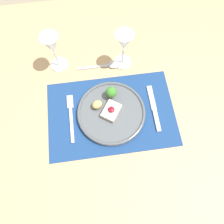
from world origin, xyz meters
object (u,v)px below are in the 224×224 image
object	(u,v)px
fork	(71,115)
dinner_plate	(112,112)
spoon	(108,65)
wine_glass_near	(124,44)
knife	(155,111)
wine_glass_far	(52,46)

from	to	relation	value
fork	dinner_plate	bearing A→B (deg)	-2.37
spoon	wine_glass_near	size ratio (longest dim) A/B	1.04
dinner_plate	knife	distance (m)	0.17
knife	spoon	size ratio (longest dim) A/B	1.09
knife	wine_glass_far	xyz separation A→B (m)	(-0.36, 0.27, 0.12)
spoon	wine_glass_near	world-z (taller)	wine_glass_near
knife	fork	bearing A→B (deg)	173.64
dinner_plate	wine_glass_near	world-z (taller)	wine_glass_near
knife	wine_glass_far	distance (m)	0.46
dinner_plate	fork	bearing A→B (deg)	174.82
spoon	wine_glass_far	bearing A→B (deg)	171.75
knife	dinner_plate	bearing A→B (deg)	173.75
wine_glass_far	spoon	bearing A→B (deg)	-9.21
spoon	wine_glass_far	size ratio (longest dim) A/B	1.03
fork	wine_glass_far	world-z (taller)	wine_glass_far
spoon	knife	bearing A→B (deg)	-56.12
wine_glass_near	wine_glass_far	size ratio (longest dim) A/B	0.99
wine_glass_near	dinner_plate	bearing A→B (deg)	-108.86
knife	wine_glass_far	size ratio (longest dim) A/B	1.12
spoon	wine_glass_near	bearing A→B (deg)	9.23
dinner_plate	wine_glass_near	bearing A→B (deg)	71.14
fork	spoon	bearing A→B (deg)	52.75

